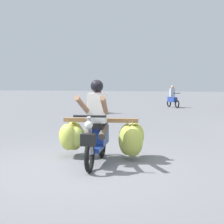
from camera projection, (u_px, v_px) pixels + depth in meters
The scene contains 4 objects.
ground_plane at pixel (84, 169), 5.85m from camera, with size 120.00×120.00×0.00m, color slate.
motorbike_main_loaded at pixel (99, 134), 6.54m from camera, with size 1.82×1.89×1.58m.
motorbike_distant_ahead_left at pixel (97, 102), 16.70m from camera, with size 0.50×1.62×1.40m.
motorbike_distant_ahead_right at pixel (172, 99), 20.98m from camera, with size 0.98×1.39×1.40m.
Camera 1 is at (2.16, -5.34, 1.50)m, focal length 52.91 mm.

